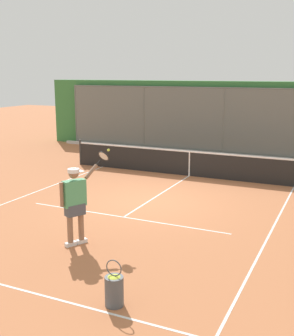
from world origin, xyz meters
TOP-DOWN VIEW (x-y plane):
  - ground_plane at (0.00, 0.00)m, footprint 60.00×60.00m
  - court_line_markings at (0.00, 1.89)m, footprint 7.69×9.64m
  - fence_backdrop at (0.00, -8.93)m, footprint 19.48×1.37m
  - tennis_net at (0.00, -3.66)m, footprint 9.88×0.09m
  - tennis_player at (0.08, 3.75)m, footprint 0.62×1.41m
  - ball_basket at (-2.00, 5.70)m, footprint 0.32×0.32m

SIDE VIEW (x-z plane):
  - ground_plane at x=0.00m, z-range 0.00..0.00m
  - court_line_markings at x=0.00m, z-range 0.00..0.01m
  - ball_basket at x=-2.00m, z-range -0.11..0.71m
  - tennis_net at x=0.00m, z-range -0.04..1.03m
  - tennis_player at x=0.08m, z-range 0.02..2.10m
  - fence_backdrop at x=0.00m, z-range -0.01..3.43m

